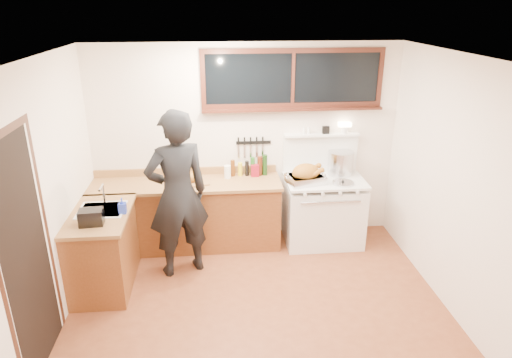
{
  "coord_description": "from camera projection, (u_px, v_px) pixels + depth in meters",
  "views": [
    {
      "loc": [
        -0.4,
        -4.01,
        3.05
      ],
      "look_at": [
        0.05,
        0.85,
        1.15
      ],
      "focal_mm": 32.0,
      "sensor_mm": 36.0,
      "label": 1
    }
  ],
  "objects": [
    {
      "name": "knife_strip",
      "position": [
        252.0,
        143.0,
        6.0
      ],
      "size": [
        0.46,
        0.03,
        0.28
      ],
      "color": "black",
      "rests_on": "room_shell"
    },
    {
      "name": "room_shell",
      "position": [
        259.0,
        162.0,
        4.26
      ],
      "size": [
        4.1,
        3.6,
        2.65
      ],
      "color": "#F1E1D1",
      "rests_on": "ground"
    },
    {
      "name": "saucepan",
      "position": [
        335.0,
        170.0,
        6.07
      ],
      "size": [
        0.17,
        0.28,
        0.11
      ],
      "color": "silver",
      "rests_on": "vintage_stove"
    },
    {
      "name": "toaster",
      "position": [
        91.0,
        217.0,
        4.68
      ],
      "size": [
        0.25,
        0.18,
        0.17
      ],
      "color": "black",
      "rests_on": "counter_left"
    },
    {
      "name": "vintage_stove",
      "position": [
        323.0,
        209.0,
        6.09
      ],
      "size": [
        1.02,
        0.74,
        1.57
      ],
      "color": "white",
      "rests_on": "ground"
    },
    {
      "name": "pot_lid",
      "position": [
        343.0,
        183.0,
        5.77
      ],
      "size": [
        0.35,
        0.35,
        0.04
      ],
      "color": "silver",
      "rests_on": "vintage_stove"
    },
    {
      "name": "coffee_tin",
      "position": [
        255.0,
        170.0,
        5.99
      ],
      "size": [
        0.11,
        0.09,
        0.16
      ],
      "color": "maroon",
      "rests_on": "counter_back"
    },
    {
      "name": "stockpot",
      "position": [
        341.0,
        163.0,
        6.04
      ],
      "size": [
        0.43,
        0.43,
        0.31
      ],
      "color": "silver",
      "rests_on": "vintage_stove"
    },
    {
      "name": "bottle_cluster",
      "position": [
        252.0,
        167.0,
        6.01
      ],
      "size": [
        0.48,
        0.07,
        0.28
      ],
      "color": "black",
      "rests_on": "counter_back"
    },
    {
      "name": "counter_back",
      "position": [
        187.0,
        214.0,
        5.97
      ],
      "size": [
        2.44,
        0.64,
        1.0
      ],
      "color": "brown",
      "rests_on": "ground"
    },
    {
      "name": "man",
      "position": [
        178.0,
        195.0,
        5.2
      ],
      "size": [
        0.85,
        0.71,
        1.99
      ],
      "color": "black",
      "rests_on": "ground"
    },
    {
      "name": "cutting_board",
      "position": [
        190.0,
        179.0,
        5.77
      ],
      "size": [
        0.52,
        0.44,
        0.15
      ],
      "color": "olive",
      "rests_on": "counter_back"
    },
    {
      "name": "sink_unit",
      "position": [
        102.0,
        214.0,
        5.06
      ],
      "size": [
        0.5,
        0.45,
        0.37
      ],
      "color": "white",
      "rests_on": "counter_left"
    },
    {
      "name": "soap_bottle",
      "position": [
        122.0,
        206.0,
        4.94
      ],
      "size": [
        0.08,
        0.08,
        0.18
      ],
      "color": "#253DBD",
      "rests_on": "counter_left"
    },
    {
      "name": "pitcher",
      "position": [
        227.0,
        172.0,
        5.93
      ],
      "size": [
        0.1,
        0.1,
        0.17
      ],
      "color": "white",
      "rests_on": "counter_back"
    },
    {
      "name": "counter_left",
      "position": [
        103.0,
        249.0,
        5.13
      ],
      "size": [
        0.64,
        1.09,
        0.9
      ],
      "color": "brown",
      "rests_on": "ground"
    },
    {
      "name": "back_window",
      "position": [
        293.0,
        85.0,
        5.76
      ],
      "size": [
        2.32,
        0.13,
        0.77
      ],
      "color": "black",
      "rests_on": "room_shell"
    },
    {
      "name": "left_doorway",
      "position": [
        27.0,
        255.0,
        3.78
      ],
      "size": [
        0.02,
        1.04,
        2.17
      ],
      "color": "black",
      "rests_on": "ground"
    },
    {
      "name": "roast_turkey",
      "position": [
        306.0,
        175.0,
        5.77
      ],
      "size": [
        0.52,
        0.43,
        0.25
      ],
      "color": "silver",
      "rests_on": "vintage_stove"
    },
    {
      "name": "ground_plane",
      "position": [
        259.0,
        309.0,
        4.86
      ],
      "size": [
        4.0,
        3.5,
        0.02
      ],
      "primitive_type": "cube",
      "color": "brown"
    }
  ]
}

